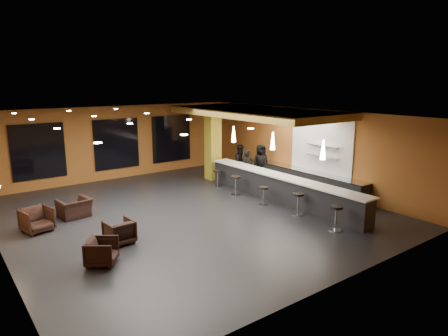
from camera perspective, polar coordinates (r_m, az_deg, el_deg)
floor at (r=14.61m, az=-5.15°, el=-6.53°), size 12.00×13.00×0.10m
ceiling at (r=13.87m, az=-5.44°, el=7.68°), size 12.00×13.00×0.10m
wall_back at (r=19.93m, az=-15.22°, el=3.53°), size 12.00×0.10×3.50m
wall_front at (r=9.38m, az=16.29°, el=-6.34°), size 12.00×0.10×3.50m
wall_right at (r=17.98m, az=11.38°, el=2.79°), size 0.10×13.00×3.50m
wood_soffit at (r=17.06m, az=4.43°, el=7.94°), size 3.60×8.00×0.28m
window_left at (r=18.86m, az=-24.99°, el=2.15°), size 2.20×0.06×2.40m
window_center at (r=19.84m, az=-15.09°, el=3.35°), size 2.20×0.06×2.40m
window_right at (r=21.11m, az=-7.51°, el=4.20°), size 2.20×0.06×2.40m
tile_backsplash at (r=17.23m, az=13.69°, el=3.11°), size 0.06×3.20×2.40m
bar_counter at (r=15.87m, az=8.05°, el=-2.99°), size 0.60×8.00×1.00m
bar_top at (r=15.74m, az=8.11°, el=-1.15°), size 0.78×8.10×0.05m
prep_counter at (r=17.63m, az=11.53°, el=-1.79°), size 0.70×6.00×0.86m
prep_top at (r=17.53m, az=11.60°, el=-0.35°), size 0.72×6.00×0.03m
wall_shelf_lower at (r=17.07m, az=13.83°, el=1.65°), size 0.30×1.50×0.03m
wall_shelf_upper at (r=16.99m, az=13.91°, el=3.14°), size 0.30×1.50×0.03m
column at (r=19.07m, az=-1.60°, el=3.57°), size 0.60×0.60×3.50m
pendant_0 at (r=14.16m, az=13.97°, el=2.57°), size 0.20×0.20×0.70m
pendant_1 at (r=15.84m, az=6.98°, el=3.86°), size 0.20×0.20×0.70m
pendant_2 at (r=17.71m, az=1.38°, el=4.85°), size 0.20×0.20×0.70m
staff_a at (r=18.23m, az=3.37°, el=0.10°), size 0.67×0.54×1.59m
staff_b at (r=19.07m, az=2.45°, el=0.82°), size 0.83×0.65×1.70m
staff_c at (r=18.94m, az=5.26°, el=0.76°), size 0.97×0.76×1.75m
armchair_a at (r=11.02m, az=-17.06°, el=-11.36°), size 1.04×1.04×0.69m
armchair_b at (r=12.20m, az=-14.73°, el=-8.79°), size 0.81×0.83×0.71m
armchair_c at (r=13.96m, az=-25.17°, el=-6.72°), size 1.00×1.02×0.78m
armchair_d at (r=14.90m, az=-20.59°, el=-5.38°), size 1.13×1.02×0.66m
bar_stool_0 at (r=13.17m, az=15.72°, el=-6.47°), size 0.42×0.42×0.82m
bar_stool_1 at (r=14.38m, az=10.54°, el=-4.67°), size 0.40×0.40×0.80m
bar_stool_2 at (r=15.31m, az=5.69°, el=-3.64°), size 0.37×0.37×0.73m
bar_stool_3 at (r=16.51m, az=1.68°, el=-2.18°), size 0.41×0.41×0.82m
bar_stool_4 at (r=17.85m, az=-0.90°, el=-1.17°), size 0.39×0.39×0.76m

